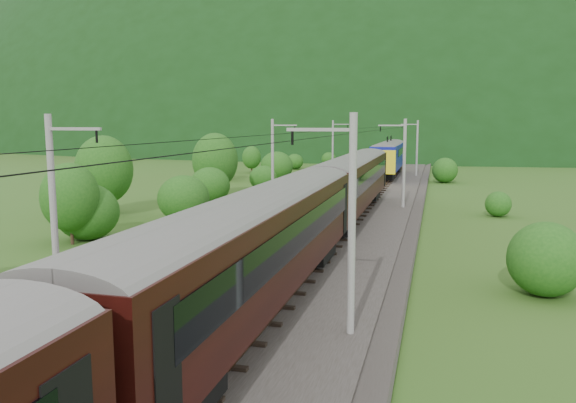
# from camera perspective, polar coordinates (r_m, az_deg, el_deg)

# --- Properties ---
(ground) EXTENTS (600.00, 600.00, 0.00)m
(ground) POSITION_cam_1_polar(r_m,az_deg,el_deg) (23.02, -9.49, -12.29)
(ground) COLOR #38551A
(ground) RESTS_ON ground
(railbed) EXTENTS (14.00, 220.00, 0.30)m
(railbed) POSITION_cam_1_polar(r_m,az_deg,el_deg) (31.94, -2.06, -6.12)
(railbed) COLOR #38332D
(railbed) RESTS_ON ground
(track_left) EXTENTS (2.40, 220.00, 0.27)m
(track_left) POSITION_cam_1_polar(r_m,az_deg,el_deg) (32.64, -6.11, -5.45)
(track_left) COLOR brown
(track_left) RESTS_ON railbed
(track_right) EXTENTS (2.40, 220.00, 0.27)m
(track_right) POSITION_cam_1_polar(r_m,az_deg,el_deg) (31.29, 2.17, -6.00)
(track_right) COLOR brown
(track_right) RESTS_ON railbed
(catenary_left) EXTENTS (2.54, 192.28, 8.00)m
(catenary_left) POSITION_cam_1_polar(r_m,az_deg,el_deg) (53.91, -1.50, 4.35)
(catenary_left) COLOR gray
(catenary_left) RESTS_ON railbed
(catenary_right) EXTENTS (2.54, 192.28, 8.00)m
(catenary_right) POSITION_cam_1_polar(r_m,az_deg,el_deg) (51.81, 11.64, 4.04)
(catenary_right) COLOR gray
(catenary_right) RESTS_ON railbed
(overhead_wires) EXTENTS (4.83, 198.00, 0.03)m
(overhead_wires) POSITION_cam_1_polar(r_m,az_deg,el_deg) (30.98, -2.12, 6.45)
(overhead_wires) COLOR black
(overhead_wires) RESTS_ON ground
(mountain_main) EXTENTS (504.00, 360.00, 244.00)m
(mountain_main) POSITION_cam_1_polar(r_m,az_deg,el_deg) (279.88, 13.10, 6.18)
(mountain_main) COLOR #133311
(mountain_main) RESTS_ON ground
(mountain_ridge) EXTENTS (336.00, 280.00, 132.00)m
(mountain_ridge) POSITION_cam_1_polar(r_m,az_deg,el_deg) (344.78, -7.15, 6.63)
(mountain_ridge) COLOR #133311
(mountain_ridge) RESTS_ON ground
(train) EXTENTS (3.33, 133.34, 5.81)m
(train) POSITION_cam_1_polar(r_m,az_deg,el_deg) (22.20, -2.82, -2.52)
(train) COLOR black
(train) RESTS_ON ground
(hazard_post_near) EXTENTS (0.16, 0.16, 1.52)m
(hazard_post_near) POSITION_cam_1_polar(r_m,az_deg,el_deg) (56.19, 5.24, 0.94)
(hazard_post_near) COLOR red
(hazard_post_near) RESTS_ON railbed
(hazard_post_far) EXTENTS (0.16, 0.16, 1.53)m
(hazard_post_far) POSITION_cam_1_polar(r_m,az_deg,el_deg) (60.02, 6.26, 1.38)
(hazard_post_far) COLOR red
(hazard_post_far) RESTS_ON railbed
(signal) EXTENTS (0.21, 0.21, 1.93)m
(signal) POSITION_cam_1_polar(r_m,az_deg,el_deg) (76.67, 4.87, 3.11)
(signal) COLOR black
(signal) RESTS_ON railbed
(vegetation_left) EXTENTS (12.48, 144.15, 6.90)m
(vegetation_left) POSITION_cam_1_polar(r_m,az_deg,el_deg) (45.50, -16.14, 1.04)
(vegetation_left) COLOR #1E5215
(vegetation_left) RESTS_ON ground
(vegetation_right) EXTENTS (7.33, 97.90, 3.11)m
(vegetation_right) POSITION_cam_1_polar(r_m,az_deg,el_deg) (33.73, 19.49, -3.61)
(vegetation_right) COLOR #1E5215
(vegetation_right) RESTS_ON ground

